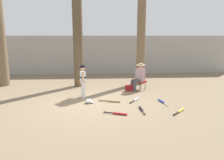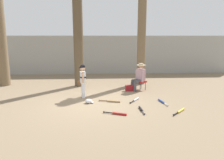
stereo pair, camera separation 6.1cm
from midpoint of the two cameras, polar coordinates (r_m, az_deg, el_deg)
The scene contains 15 objects.
ground_plane at distance 7.88m, azimuth -5.06°, elevation -6.08°, with size 60.00×60.00×0.00m, color #7F6B51.
concrete_back_wall at distance 14.05m, azimuth -4.35°, elevation 6.62°, with size 18.00×0.36×2.43m, color #9E9E99.
tree_near_player at distance 10.46m, azimuth -8.66°, elevation 9.11°, with size 0.78×0.78×4.76m.
tree_behind_spectator at distance 10.97m, azimuth 7.95°, elevation 10.52°, with size 0.61×0.61×5.05m.
young_ballplayer at distance 8.51m, azimuth -7.55°, elevation 0.33°, with size 0.39×0.57×1.31m.
folding_stool at distance 9.81m, azimuth 7.76°, elevation -0.48°, with size 0.54×0.54×0.41m.
seated_spectator at distance 9.70m, azimuth 7.35°, elevation 1.06°, with size 0.67×0.56×1.20m.
handbag_beside_stool at distance 9.59m, azimuth 4.78°, elevation -2.12°, with size 0.34×0.18×0.26m, color maroon.
bat_red_barrel at distance 6.72m, azimuth 1.78°, elevation -8.84°, with size 0.72×0.34×0.07m.
bat_blue_youth at distance 8.12m, azimuth 13.25°, elevation -5.57°, with size 0.18×0.75×0.07m.
bat_aluminum_silver at distance 8.20m, azimuth 6.43°, elevation -5.17°, with size 0.47×0.68×0.07m.
bat_black_composite at distance 7.16m, azimuth 7.94°, elevation -7.68°, with size 0.09×0.71×0.07m.
bat_wood_tan at distance 7.96m, azimuth 0.24°, elevation -5.60°, with size 0.79×0.28×0.07m.
bat_yellow_trainer at distance 7.29m, azimuth 17.73°, elevation -7.78°, with size 0.58×0.61×0.07m.
batting_helmet_white at distance 7.87m, azimuth -5.95°, elevation -5.58°, with size 0.29×0.23×0.17m.
Camera 2 is at (0.30, -7.52, 2.34)m, focal length 34.70 mm.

